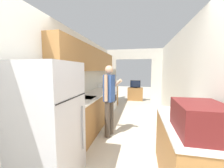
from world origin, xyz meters
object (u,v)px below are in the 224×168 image
range_oven (107,98)px  book_stack (187,116)px  suitcase (200,118)px  tv_cabinet (135,94)px  television (135,84)px  person (109,99)px  refrigerator (49,123)px  knife (109,85)px

range_oven → book_stack: range_oven is taller
suitcase → tv_cabinet: bearing=98.9°
suitcase → tv_cabinet: size_ratio=0.84×
book_stack → suitcase: bearing=-93.6°
range_oven → television: size_ratio=2.05×
person → book_stack: person is taller
television → suitcase: bearing=-81.1°
refrigerator → range_oven: size_ratio=1.60×
range_oven → television: 2.14m
book_stack → knife: book_stack is taller
range_oven → suitcase: size_ratio=1.63×
refrigerator → book_stack: size_ratio=5.80×
book_stack → knife: bearing=118.0°
knife → refrigerator: bearing=-77.6°
refrigerator → tv_cabinet: refrigerator is taller
refrigerator → person: 1.57m
refrigerator → range_oven: 3.65m
suitcase → tv_cabinet: suitcase is taller
refrigerator → tv_cabinet: (0.96, 5.51, -0.51)m
person → television: bearing=9.0°
suitcase → refrigerator: bearing=178.0°
tv_cabinet → television: size_ratio=1.50×
person → suitcase: size_ratio=2.61×
book_stack → knife: size_ratio=0.97×
person → knife: size_ratio=5.59×
range_oven → suitcase: suitcase is taller
book_stack → tv_cabinet: book_stack is taller
person → television: 4.01m
book_stack → knife: 4.23m
refrigerator → range_oven: (-0.06, 3.63, -0.38)m
range_oven → tv_cabinet: 2.14m
range_oven → knife: range_oven is taller
refrigerator → tv_cabinet: bearing=80.1°
book_stack → television: 5.13m
suitcase → range_oven: bearing=117.1°
suitcase → knife: 4.65m
person → refrigerator: bearing=176.6°
tv_cabinet → refrigerator: bearing=-99.9°
person → knife: (-0.64, 2.67, 0.01)m
knife → suitcase: bearing=-54.5°
television → book_stack: bearing=-79.9°
range_oven → book_stack: (1.92, -3.22, 0.47)m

